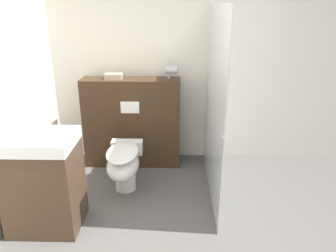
# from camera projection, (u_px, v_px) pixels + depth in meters

# --- Properties ---
(wall_back) EXTENTS (8.00, 0.06, 2.50)m
(wall_back) POSITION_uv_depth(u_px,v_px,m) (170.00, 64.00, 4.10)
(wall_back) COLOR silver
(wall_back) RESTS_ON ground_plane
(partition_panel) EXTENTS (1.19, 0.30, 1.12)m
(partition_panel) POSITION_uv_depth(u_px,v_px,m) (132.00, 123.00, 4.11)
(partition_panel) COLOR #3D2819
(partition_panel) RESTS_ON ground_plane
(shower_glass) EXTENTS (0.04, 1.64, 1.97)m
(shower_glass) POSITION_uv_depth(u_px,v_px,m) (214.00, 104.00, 3.39)
(shower_glass) COLOR silver
(shower_glass) RESTS_ON ground_plane
(toilet) EXTENTS (0.36, 0.68, 0.52)m
(toilet) POSITION_uv_depth(u_px,v_px,m) (124.00, 165.00, 3.54)
(toilet) COLOR white
(toilet) RESTS_ON ground_plane
(sink_vanity) EXTENTS (0.63, 0.50, 1.06)m
(sink_vanity) POSITION_uv_depth(u_px,v_px,m) (44.00, 182.00, 2.95)
(sink_vanity) COLOR #473323
(sink_vanity) RESTS_ON ground_plane
(hair_drier) EXTENTS (0.17, 0.09, 0.15)m
(hair_drier) POSITION_uv_depth(u_px,v_px,m) (172.00, 70.00, 3.89)
(hair_drier) COLOR #B7B7BC
(hair_drier) RESTS_ON partition_panel
(folded_towel) EXTENTS (0.20, 0.13, 0.06)m
(folded_towel) POSITION_uv_depth(u_px,v_px,m) (114.00, 76.00, 3.88)
(folded_towel) COLOR tan
(folded_towel) RESTS_ON partition_panel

